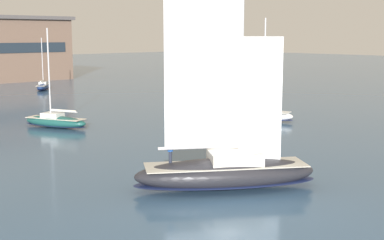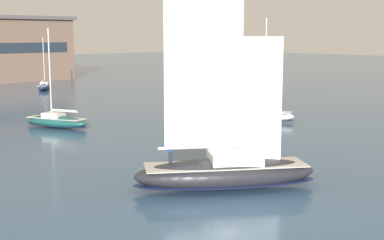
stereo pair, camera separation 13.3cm
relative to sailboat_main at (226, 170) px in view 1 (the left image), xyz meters
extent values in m
plane|color=#385675|center=(-0.02, 0.01, -1.20)|extent=(400.00, 400.00, 0.00)
ellipsoid|color=#232328|center=(-0.02, 0.01, -0.25)|extent=(10.99, 8.78, 1.89)
ellipsoid|color=#19234C|center=(-0.02, 0.01, -0.77)|extent=(11.10, 8.86, 0.23)
cube|color=#BCB7A8|center=(-0.02, 0.01, 0.30)|extent=(9.60, 7.62, 0.06)
cube|color=beige|center=(0.45, -0.30, 0.72)|extent=(3.80, 3.55, 0.78)
cylinder|color=silver|center=(0.72, -0.48, 7.28)|extent=(0.22, 0.22, 13.91)
cylinder|color=silver|center=(-1.36, 0.91, 1.44)|extent=(4.27, 2.94, 0.19)
cube|color=white|center=(-1.19, 0.80, 7.15)|extent=(3.85, 2.59, 11.41)
cube|color=white|center=(1.82, -1.22, 4.15)|extent=(2.05, 1.38, 7.65)
cylinder|color=#232838|center=(-2.58, 2.18, 0.75)|extent=(0.28, 0.28, 0.85)
cylinder|color=#1E4CA5|center=(-2.58, 2.18, 1.50)|extent=(0.47, 0.47, 0.65)
sphere|color=tan|center=(-2.58, 2.18, 1.95)|extent=(0.24, 0.24, 0.24)
ellipsoid|color=silver|center=(21.65, 15.55, -0.52)|extent=(4.52, 8.23, 1.35)
ellipsoid|color=#19234C|center=(21.65, 15.55, -0.90)|extent=(4.57, 8.32, 0.16)
cube|color=silver|center=(21.65, 15.55, -0.12)|extent=(3.90, 7.22, 0.06)
cube|color=#333D4C|center=(21.77, 15.17, 0.18)|extent=(2.16, 2.59, 0.56)
cylinder|color=silver|center=(21.84, 14.94, 4.87)|extent=(0.16, 0.16, 9.92)
cylinder|color=silver|center=(21.30, 16.64, 0.70)|extent=(1.21, 3.44, 0.13)
cylinder|color=silver|center=(21.30, 16.64, 0.79)|extent=(1.18, 3.13, 0.22)
ellipsoid|color=navy|center=(20.24, 61.56, -0.66)|extent=(5.19, 6.09, 1.07)
ellipsoid|color=#19234C|center=(20.24, 61.56, -0.96)|extent=(5.24, 6.15, 0.13)
cube|color=#BCB7A8|center=(20.24, 61.56, -0.34)|extent=(4.51, 5.31, 0.06)
cube|color=silver|center=(20.43, 61.81, -0.09)|extent=(2.04, 2.15, 0.44)
cylinder|color=silver|center=(20.54, 61.96, 3.62)|extent=(0.13, 0.13, 7.86)
cylinder|color=silver|center=(19.69, 60.83, 0.32)|extent=(1.79, 2.33, 0.11)
cylinder|color=silver|center=(19.69, 60.83, 0.39)|extent=(1.67, 2.14, 0.17)
ellipsoid|color=#194C47|center=(3.19, 26.52, -0.59)|extent=(4.68, 7.34, 1.21)
ellipsoid|color=#19234C|center=(3.19, 26.52, -0.93)|extent=(4.73, 7.42, 0.15)
cube|color=beige|center=(3.19, 26.52, -0.23)|extent=(4.05, 6.43, 0.06)
cube|color=silver|center=(3.05, 26.85, 0.05)|extent=(2.08, 2.39, 0.50)
cylinder|color=silver|center=(2.97, 27.04, 4.26)|extent=(0.14, 0.14, 8.92)
cylinder|color=silver|center=(3.61, 25.57, 0.52)|extent=(1.39, 2.99, 0.12)
cylinder|color=silver|center=(3.61, 25.57, 0.60)|extent=(1.33, 2.73, 0.19)
cylinder|color=red|center=(14.95, 16.77, -0.84)|extent=(0.95, 0.95, 0.71)
cone|color=red|center=(14.95, 16.77, -0.06)|extent=(0.71, 0.71, 0.87)
sphere|color=#F2F266|center=(14.95, 16.77, 0.46)|extent=(0.16, 0.16, 0.16)
camera|label=1|loc=(-23.06, -21.56, 8.12)|focal=50.00mm
camera|label=2|loc=(-22.97, -21.65, 8.12)|focal=50.00mm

